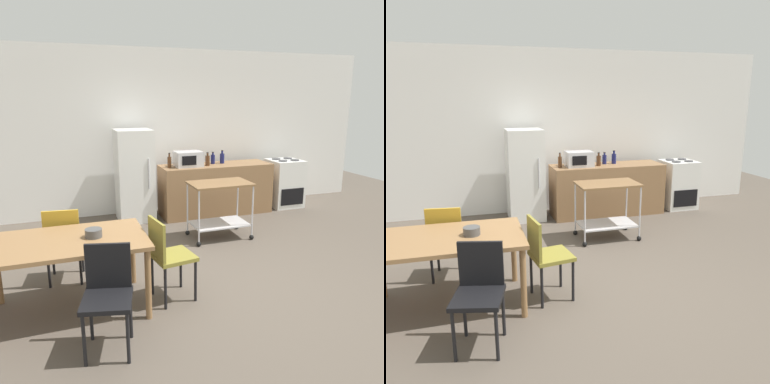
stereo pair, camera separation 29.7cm
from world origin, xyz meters
TOP-DOWN VIEW (x-y plane):
  - ground_plane at (0.00, 0.00)m, footprint 12.00×12.00m
  - back_wall at (0.00, 3.20)m, footprint 8.40×0.12m
  - kitchen_counter at (0.90, 2.60)m, footprint 2.00×0.64m
  - dining_table at (-1.73, 0.01)m, footprint 1.50×0.90m
  - chair_mustard at (-1.76, 0.67)m, footprint 0.45×0.45m
  - chair_olive at (-0.77, -0.09)m, footprint 0.46×0.46m
  - chair_black at (-1.45, -0.69)m, footprint 0.49×0.49m
  - stove_oven at (2.35, 2.62)m, footprint 0.60×0.61m
  - refrigerator at (-0.55, 2.70)m, footprint 0.60×0.63m
  - kitchen_cart at (0.47, 1.42)m, footprint 0.91×0.57m
  - bottle_olive_oil at (0.03, 2.57)m, footprint 0.07×0.07m
  - microwave at (0.37, 2.58)m, footprint 0.46×0.35m
  - bottle_sparkling_water at (0.72, 2.54)m, footprint 0.08×0.08m
  - bottle_sesame_oil at (0.88, 2.69)m, footprint 0.08×0.08m
  - bottle_vinegar at (1.06, 2.68)m, footprint 0.08×0.08m
  - fruit_bowl at (-1.48, -0.00)m, footprint 0.16×0.16m

SIDE VIEW (x-z plane):
  - ground_plane at x=0.00m, z-range 0.00..0.00m
  - kitchen_counter at x=0.90m, z-range 0.00..0.90m
  - stove_oven at x=2.35m, z-range -0.01..0.91m
  - chair_mustard at x=-1.76m, z-range 0.07..0.96m
  - chair_olive at x=-0.77m, z-range 0.07..0.96m
  - chair_black at x=-1.45m, z-range 0.07..0.96m
  - kitchen_cart at x=0.47m, z-range 0.15..1.00m
  - dining_table at x=-1.73m, z-range 0.30..1.05m
  - refrigerator at x=-0.55m, z-range 0.00..1.55m
  - fruit_bowl at x=-1.48m, z-range 0.75..0.83m
  - bottle_sesame_oil at x=0.88m, z-range 0.88..1.09m
  - bottle_vinegar at x=1.06m, z-range 0.88..1.11m
  - bottle_sparkling_water at x=0.72m, z-range 0.88..1.11m
  - bottle_olive_oil at x=0.03m, z-range 0.87..1.13m
  - microwave at x=0.37m, z-range 0.90..1.16m
  - back_wall at x=0.00m, z-range 0.00..2.90m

